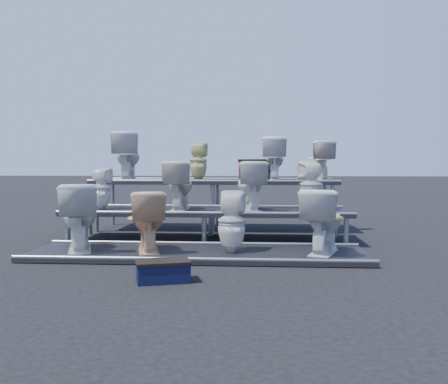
# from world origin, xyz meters

# --- Properties ---
(ground) EXTENTS (80.00, 80.00, 0.00)m
(ground) POSITION_xyz_m (0.00, 0.00, 0.00)
(ground) COLOR black
(ground) RESTS_ON ground
(tier_front) EXTENTS (4.20, 1.20, 0.06)m
(tier_front) POSITION_xyz_m (0.00, -1.30, 0.03)
(tier_front) COLOR black
(tier_front) RESTS_ON ground
(tier_mid) EXTENTS (4.20, 1.20, 0.46)m
(tier_mid) POSITION_xyz_m (0.00, 0.00, 0.23)
(tier_mid) COLOR black
(tier_mid) RESTS_ON ground
(tier_back) EXTENTS (4.20, 1.20, 0.86)m
(tier_back) POSITION_xyz_m (0.00, 1.30, 0.43)
(tier_back) COLOR black
(tier_back) RESTS_ON ground
(toilet_0) EXTENTS (0.72, 0.94, 0.85)m
(toilet_0) POSITION_xyz_m (-1.51, -1.30, 0.49)
(toilet_0) COLOR silver
(toilet_0) RESTS_ON tier_front
(toilet_1) EXTENTS (0.60, 0.83, 0.76)m
(toilet_1) POSITION_xyz_m (-0.62, -1.30, 0.44)
(toilet_1) COLOR beige
(toilet_1) RESTS_ON tier_front
(toilet_2) EXTENTS (0.36, 0.37, 0.76)m
(toilet_2) POSITION_xyz_m (0.43, -1.30, 0.44)
(toilet_2) COLOR silver
(toilet_2) RESTS_ON tier_front
(toilet_3) EXTENTS (0.67, 0.88, 0.79)m
(toilet_3) POSITION_xyz_m (1.55, -1.30, 0.46)
(toilet_3) COLOR silver
(toilet_3) RESTS_ON tier_front
(toilet_4) EXTENTS (0.31, 0.31, 0.65)m
(toilet_4) POSITION_xyz_m (-1.63, 0.00, 0.78)
(toilet_4) COLOR silver
(toilet_4) RESTS_ON tier_mid
(toilet_5) EXTENTS (0.41, 0.72, 0.74)m
(toilet_5) POSITION_xyz_m (-0.43, 0.00, 0.83)
(toilet_5) COLOR silver
(toilet_5) RESTS_ON tier_mid
(toilet_6) EXTENTS (0.55, 0.79, 0.73)m
(toilet_6) POSITION_xyz_m (0.64, 0.00, 0.83)
(toilet_6) COLOR silver
(toilet_6) RESTS_ON tier_mid
(toilet_7) EXTENTS (0.41, 0.42, 0.75)m
(toilet_7) POSITION_xyz_m (1.54, 0.00, 0.84)
(toilet_7) COLOR silver
(toilet_7) RESTS_ON tier_mid
(toilet_8) EXTENTS (0.59, 0.89, 0.85)m
(toilet_8) POSITION_xyz_m (-1.57, 1.30, 1.29)
(toilet_8) COLOR silver
(toilet_8) RESTS_ON tier_back
(toilet_9) EXTENTS (0.32, 0.33, 0.68)m
(toilet_9) POSITION_xyz_m (-0.29, 1.30, 1.20)
(toilet_9) COLOR beige
(toilet_9) RESTS_ON tier_back
(toilet_10) EXTENTS (0.45, 0.75, 0.75)m
(toilet_10) POSITION_xyz_m (1.02, 1.30, 1.24)
(toilet_10) COLOR silver
(toilet_10) RESTS_ON tier_back
(toilet_11) EXTENTS (0.56, 0.75, 0.68)m
(toilet_11) POSITION_xyz_m (1.79, 1.30, 1.20)
(toilet_11) COLOR silver
(toilet_11) RESTS_ON tier_back
(red_crate) EXTENTS (0.52, 0.45, 0.33)m
(red_crate) POSITION_xyz_m (0.68, 1.35, 1.02)
(red_crate) COLOR maroon
(red_crate) RESTS_ON tier_back
(step_stool) EXTENTS (0.57, 0.44, 0.18)m
(step_stool) POSITION_xyz_m (-0.17, -2.66, 0.09)
(step_stool) COLOR black
(step_stool) RESTS_ON ground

